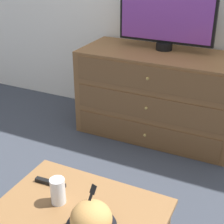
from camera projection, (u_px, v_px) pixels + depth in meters
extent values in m
plane|color=#383D47|center=(171.00, 118.00, 3.22)|extent=(12.00, 12.00, 0.00)
cube|color=brown|center=(158.00, 95.00, 2.83)|extent=(1.28, 0.55, 0.71)
cube|color=brown|center=(145.00, 135.00, 2.71)|extent=(1.17, 0.01, 0.19)
sphere|color=tan|center=(145.00, 135.00, 2.70)|extent=(0.02, 0.02, 0.02)
cube|color=brown|center=(146.00, 108.00, 2.60)|extent=(1.17, 0.01, 0.19)
sphere|color=tan|center=(146.00, 108.00, 2.60)|extent=(0.02, 0.02, 0.02)
cube|color=brown|center=(148.00, 78.00, 2.50)|extent=(1.17, 0.01, 0.19)
sphere|color=tan|center=(147.00, 79.00, 2.49)|extent=(0.02, 0.02, 0.02)
cylinder|color=black|center=(164.00, 46.00, 2.73)|extent=(0.13, 0.13, 0.06)
cube|color=black|center=(167.00, 10.00, 2.61)|extent=(0.76, 0.04, 0.50)
cube|color=#7A3893|center=(166.00, 10.00, 2.60)|extent=(0.72, 0.01, 0.46)
cube|color=olive|center=(76.00, 217.00, 1.41)|extent=(0.70, 0.55, 0.02)
cylinder|color=brown|center=(51.00, 204.00, 1.83)|extent=(0.04, 0.04, 0.46)
ellipsoid|color=tan|center=(91.00, 219.00, 1.29)|extent=(0.16, 0.16, 0.14)
cube|color=black|center=(86.00, 210.00, 1.29)|extent=(0.03, 0.08, 0.15)
cube|color=black|center=(93.00, 189.00, 1.29)|extent=(0.03, 0.03, 0.03)
cylinder|color=white|center=(58.00, 195.00, 1.46)|extent=(0.06, 0.06, 0.07)
cylinder|color=white|center=(58.00, 191.00, 1.45)|extent=(0.06, 0.06, 0.12)
cube|color=black|center=(50.00, 183.00, 1.58)|extent=(0.15, 0.03, 0.02)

